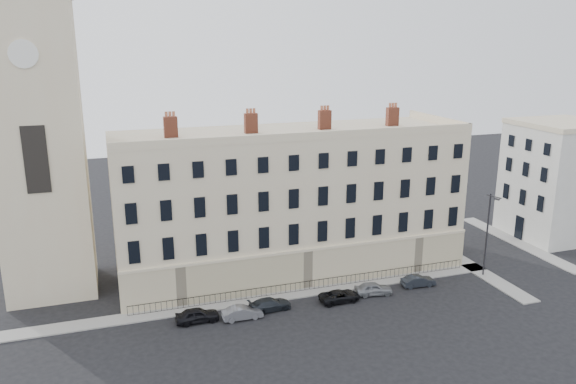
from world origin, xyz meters
name	(u,v)px	position (x,y,z in m)	size (l,w,h in m)	color
ground	(389,305)	(0.00, 0.00, 0.00)	(160.00, 160.00, 0.00)	black
terrace	(289,201)	(-5.97, 11.97, 7.50)	(36.22, 12.22, 17.00)	beige
church_tower	(34,101)	(-30.00, 14.00, 18.66)	(8.00, 8.13, 44.00)	beige
adjacent_building	(557,182)	(29.00, 11.00, 7.00)	(10.00, 10.00, 14.00)	beige
pavement_terrace	(272,297)	(-10.00, 5.00, 0.06)	(48.00, 2.00, 0.12)	gray
pavement_east_return	(457,258)	(13.00, 8.00, 0.06)	(2.00, 24.00, 0.12)	gray
pavement_adjacent	(517,242)	(23.00, 10.00, 0.06)	(2.00, 20.00, 0.12)	gray
railings	(310,285)	(-6.00, 5.40, 0.55)	(35.00, 0.04, 0.96)	black
car_a	(197,315)	(-17.67, 2.50, 0.66)	(1.55, 3.85, 1.31)	black
car_b	(242,313)	(-13.77, 1.81, 0.60)	(1.27, 3.64, 1.20)	slate
car_c	(270,304)	(-10.96, 2.62, 0.58)	(1.64, 4.03, 1.17)	#1F2329
car_d	(340,296)	(-4.13, 2.21, 0.56)	(1.84, 4.00, 1.11)	black
car_e	(373,289)	(-0.41, 2.54, 0.63)	(1.50, 3.72, 1.27)	gray
car_f	(418,281)	(4.78, 2.85, 0.57)	(1.21, 3.48, 1.15)	#20242B
streetlamp	(488,231)	(12.67, 2.86, 5.01)	(0.71, 1.91, 9.04)	#2D2C31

